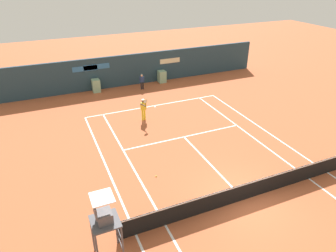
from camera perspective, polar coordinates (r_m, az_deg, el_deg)
name	(u,v)px	position (r m, az deg, el deg)	size (l,w,h in m)	color
ground_plane	(237,192)	(15.46, 12.71, -11.90)	(80.00, 80.00, 0.01)	#B25633
tennis_net	(245,191)	(14.80, 14.20, -11.64)	(12.10, 0.10, 1.07)	#4C4C51
sponsor_back_wall	(132,70)	(28.07, -6.65, 10.30)	(25.00, 1.02, 2.78)	#233D4C
umpire_chair	(104,219)	(11.37, -11.77, -16.59)	(1.00, 1.00, 2.84)	#47474C
player_on_baseline	(144,108)	(21.27, -4.58, 3.41)	(0.50, 0.79, 1.81)	yellow
ball_kid_right_post	(142,81)	(26.96, -4.88, 8.37)	(0.45, 0.20, 1.35)	black
tennis_ball_by_sideline	(156,176)	(16.04, -2.22, -9.32)	(0.07, 0.07, 0.07)	#CCE033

